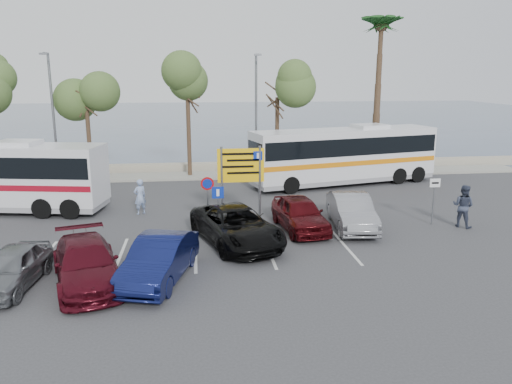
{
  "coord_description": "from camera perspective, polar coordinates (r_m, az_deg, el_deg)",
  "views": [
    {
      "loc": [
        -1.09,
        -19.7,
        6.88
      ],
      "look_at": [
        1.69,
        3.0,
        1.45
      ],
      "focal_mm": 35.0,
      "sensor_mm": 36.0,
      "label": 1
    }
  ],
  "objects": [
    {
      "name": "street_lamp_right",
      "position": [
        33.55,
        0.02,
        9.47
      ],
      "size": [
        0.45,
        1.15,
        8.01
      ],
      "color": "slate",
      "rests_on": "kerb_strip"
    },
    {
      "name": "kerb_strip",
      "position": [
        34.4,
        -5.05,
        1.91
      ],
      "size": [
        44.0,
        2.4,
        0.15
      ],
      "primitive_type": "cube",
      "color": "gray",
      "rests_on": "ground"
    },
    {
      "name": "suv_black",
      "position": [
        20.63,
        -2.26,
        -3.89
      ],
      "size": [
        4.08,
        6.02,
        1.53
      ],
      "primitive_type": "imported",
      "rotation": [
        0.0,
        0.0,
        0.31
      ],
      "color": "black",
      "rests_on": "ground"
    },
    {
      "name": "car_blue",
      "position": [
        17.37,
        -11.0,
        -7.56
      ],
      "size": [
        2.75,
        4.82,
        1.5
      ],
      "primitive_type": "imported",
      "rotation": [
        0.0,
        0.0,
        -0.27
      ],
      "color": "#0F164A",
      "rests_on": "ground"
    },
    {
      "name": "car_silver_b",
      "position": [
        23.14,
        10.86,
        -2.19
      ],
      "size": [
        2.08,
        4.8,
        1.54
      ],
      "primitive_type": "imported",
      "rotation": [
        0.0,
        0.0,
        -0.1
      ],
      "color": "gray",
      "rests_on": "ground"
    },
    {
      "name": "sea",
      "position": [
        80.0,
        -6.26,
        8.37
      ],
      "size": [
        140.0,
        140.0,
        0.0
      ],
      "primitive_type": "plane",
      "color": "#3D5062",
      "rests_on": "ground"
    },
    {
      "name": "car_silver_a",
      "position": [
        18.39,
        -26.22,
        -7.78
      ],
      "size": [
        2.02,
        4.13,
        1.36
      ],
      "primitive_type": "imported",
      "rotation": [
        0.0,
        0.0,
        -0.11
      ],
      "color": "slate",
      "rests_on": "ground"
    },
    {
      "name": "coach_bus_right",
      "position": [
        32.02,
        10.03,
        3.93
      ],
      "size": [
        12.3,
        5.37,
        3.75
      ],
      "color": "silver",
      "rests_on": "ground"
    },
    {
      "name": "tree_left",
      "position": [
        34.41,
        -18.95,
        11.21
      ],
      "size": [
        3.2,
        3.2,
        7.2
      ],
      "color": "#382619",
      "rests_on": "kerb_strip"
    },
    {
      "name": "tree_mid",
      "position": [
        33.7,
        -7.89,
        12.87
      ],
      "size": [
        3.2,
        3.2,
        8.0
      ],
      "color": "#382619",
      "rests_on": "kerb_strip"
    },
    {
      "name": "tree_right",
      "position": [
        34.17,
        2.48,
        12.16
      ],
      "size": [
        3.2,
        3.2,
        7.4
      ],
      "color": "#382619",
      "rests_on": "kerb_strip"
    },
    {
      "name": "lane_markings",
      "position": [
        19.92,
        -6.75,
        -6.92
      ],
      "size": [
        12.02,
        4.2,
        0.01
      ],
      "primitive_type": null,
      "color": "silver",
      "rests_on": "ground"
    },
    {
      "name": "car_maroon",
      "position": [
        17.73,
        -18.83,
        -7.73
      ],
      "size": [
        3.32,
        5.3,
        1.43
      ],
      "primitive_type": "imported",
      "rotation": [
        0.0,
        0.0,
        0.29
      ],
      "color": "#4E0D18",
      "rests_on": "ground"
    },
    {
      "name": "sign_parking",
      "position": [
        21.21,
        -4.36,
        -1.45
      ],
      "size": [
        0.5,
        0.07,
        2.25
      ],
      "color": "slate",
      "rests_on": "ground"
    },
    {
      "name": "direction_sign",
      "position": [
        23.42,
        -1.74,
        2.41
      ],
      "size": [
        2.2,
        0.12,
        3.6
      ],
      "color": "slate",
      "rests_on": "ground"
    },
    {
      "name": "ground",
      "position": [
        20.89,
        -3.63,
        -5.89
      ],
      "size": [
        120.0,
        120.0,
        0.0
      ],
      "primitive_type": "plane",
      "color": "#37373A",
      "rests_on": "ground"
    },
    {
      "name": "sign_taxi",
      "position": [
        24.45,
        19.67,
        -0.33
      ],
      "size": [
        0.5,
        0.07,
        2.2
      ],
      "color": "slate",
      "rests_on": "ground"
    },
    {
      "name": "palm_tree",
      "position": [
        36.1,
        14.13,
        17.74
      ],
      "size": [
        4.8,
        4.8,
        11.2
      ],
      "color": "#382619",
      "rests_on": "kerb_strip"
    },
    {
      "name": "sign_no_stop",
      "position": [
        22.72,
        -5.56,
        -0.2
      ],
      "size": [
        0.6,
        0.08,
        2.35
      ],
      "color": "slate",
      "rests_on": "ground"
    },
    {
      "name": "pedestrian_far",
      "position": [
        24.69,
        22.59,
        -1.49
      ],
      "size": [
        1.2,
        1.22,
        1.98
      ],
      "primitive_type": "imported",
      "rotation": [
        0.0,
        0.0,
        2.3
      ],
      "color": "#353C50",
      "rests_on": "ground"
    },
    {
      "name": "street_lamp_left",
      "position": [
        34.47,
        -22.23,
        8.6
      ],
      "size": [
        0.45,
        1.15,
        8.01
      ],
      "color": "slate",
      "rests_on": "kerb_strip"
    },
    {
      "name": "seawall",
      "position": [
        36.32,
        -5.17,
        2.88
      ],
      "size": [
        48.0,
        0.8,
        0.6
      ],
      "primitive_type": "cube",
      "color": "#A49C83",
      "rests_on": "ground"
    },
    {
      "name": "pedestrian_near",
      "position": [
        25.57,
        -13.12,
        -0.53
      ],
      "size": [
        0.78,
        0.71,
        1.79
      ],
      "primitive_type": "imported",
      "rotation": [
        0.0,
        0.0,
        3.72
      ],
      "color": "#8AA0CA",
      "rests_on": "ground"
    },
    {
      "name": "car_red",
      "position": [
        22.54,
        5.03,
        -2.45
      ],
      "size": [
        2.27,
        4.61,
        1.51
      ],
      "primitive_type": "imported",
      "rotation": [
        0.0,
        0.0,
        0.11
      ],
      "color": "#490A0E",
      "rests_on": "ground"
    }
  ]
}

